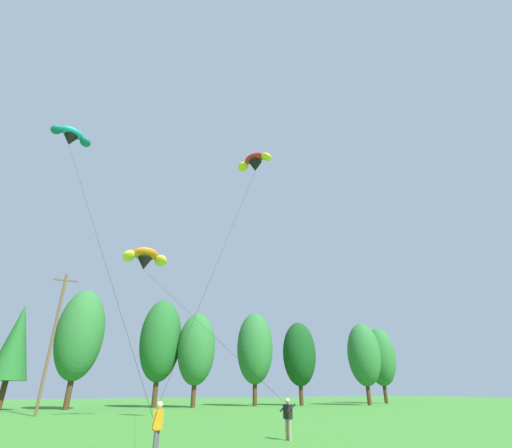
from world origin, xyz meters
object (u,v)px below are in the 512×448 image
parafoil_kite_mid_orange (145,258)px  parafoil_kite_high_teal (71,137)px  utility_pole (53,337)px  kite_flyer_mid (288,415)px  parafoil_kite_far_red_yellow (255,162)px  kite_flyer_near (158,425)px

parafoil_kite_mid_orange → parafoil_kite_high_teal: bearing=-162.8°
utility_pole → parafoil_kite_high_teal: parafoil_kite_high_teal is taller
parafoil_kite_mid_orange → kite_flyer_mid: bearing=-71.6°
parafoil_kite_high_teal → parafoil_kite_far_red_yellow: (13.97, -7.00, -2.84)m
utility_pole → kite_flyer_mid: utility_pole is taller
utility_pole → kite_flyer_near: size_ratio=7.39×
parafoil_kite_high_teal → kite_flyer_near: bearing=-67.4°
kite_flyer_mid → parafoil_kite_far_red_yellow: bearing=79.2°
kite_flyer_mid → kite_flyer_near: bearing=-158.9°
parafoil_kite_mid_orange → parafoil_kite_far_red_yellow: bearing=-56.2°
kite_flyer_near → parafoil_kite_far_red_yellow: (7.52, 8.50, 17.80)m
kite_flyer_mid → parafoil_kite_high_teal: bearing=134.5°
parafoil_kite_far_red_yellow → parafoil_kite_high_teal: bearing=153.4°
parafoil_kite_high_teal → parafoil_kite_mid_orange: parafoil_kite_high_teal is taller
kite_flyer_mid → parafoil_kite_mid_orange: bearing=108.4°
parafoil_kite_far_red_yellow → parafoil_kite_mid_orange: bearing=123.8°
kite_flyer_near → kite_flyer_mid: bearing=21.1°
kite_flyer_near → utility_pole: bearing=100.9°
parafoil_kite_high_teal → parafoil_kite_mid_orange: (7.69, 2.37, -9.03)m
utility_pole → kite_flyer_near: 26.84m
kite_flyer_near → parafoil_kite_high_teal: 26.60m
utility_pole → parafoil_kite_far_red_yellow: 24.60m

